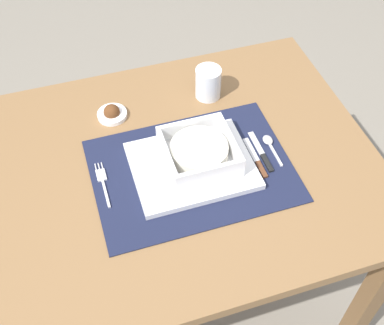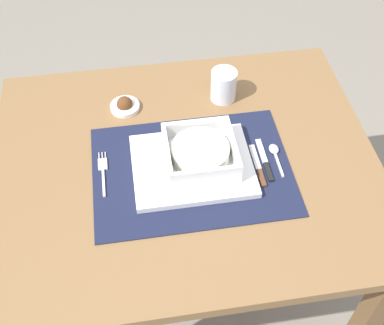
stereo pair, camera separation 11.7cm
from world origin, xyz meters
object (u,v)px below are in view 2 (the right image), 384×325
at_px(bread_knife, 258,168).
at_px(drinking_glass, 223,87).
at_px(porridge_bowl, 200,153).
at_px(spoon, 274,151).
at_px(butter_knife, 265,162).
at_px(fork, 103,170).
at_px(condiment_saucer, 125,105).
at_px(dining_table, 187,187).

xyz_separation_m(bread_knife, drinking_glass, (-0.04, 0.26, 0.03)).
distance_m(bread_knife, drinking_glass, 0.27).
distance_m(porridge_bowl, bread_knife, 0.15).
relative_size(spoon, butter_knife, 0.79).
relative_size(fork, spoon, 1.28).
xyz_separation_m(porridge_bowl, fork, (-0.23, 0.02, -0.04)).
bearing_deg(drinking_glass, porridge_bowl, -113.83).
height_order(bread_knife, condiment_saucer, condiment_saucer).
xyz_separation_m(dining_table, condiment_saucer, (-0.13, 0.21, 0.11)).
distance_m(dining_table, condiment_saucer, 0.27).
relative_size(spoon, drinking_glass, 1.23).
xyz_separation_m(fork, drinking_glass, (0.33, 0.21, 0.03)).
bearing_deg(bread_knife, porridge_bowl, 161.14).
relative_size(fork, drinking_glass, 1.57).
distance_m(fork, condiment_saucer, 0.22).
height_order(fork, butter_knife, butter_knife).
relative_size(porridge_bowl, condiment_saucer, 2.12).
relative_size(dining_table, porridge_bowl, 5.66).
relative_size(dining_table, fork, 6.86).
relative_size(bread_knife, condiment_saucer, 1.68).
xyz_separation_m(porridge_bowl, drinking_glass, (0.10, 0.23, -0.00)).
height_order(spoon, drinking_glass, drinking_glass).
bearing_deg(bread_knife, drinking_glass, 92.91).
height_order(spoon, condiment_saucer, condiment_saucer).
bearing_deg(fork, condiment_saucer, 68.51).
xyz_separation_m(porridge_bowl, butter_knife, (0.16, -0.02, -0.04)).
distance_m(fork, butter_knife, 0.39).
height_order(butter_knife, drinking_glass, drinking_glass).
bearing_deg(porridge_bowl, drinking_glass, 66.17).
distance_m(spoon, butter_knife, 0.04).
height_order(dining_table, drinking_glass, drinking_glass).
bearing_deg(porridge_bowl, butter_knife, -7.28).
distance_m(dining_table, bread_knife, 0.21).
xyz_separation_m(spoon, bread_knife, (-0.05, -0.04, -0.00)).
relative_size(porridge_bowl, drinking_glass, 1.90).
xyz_separation_m(dining_table, butter_knife, (0.19, -0.04, 0.11)).
relative_size(porridge_bowl, bread_knife, 1.26).
relative_size(butter_knife, condiment_saucer, 1.74).
height_order(fork, bread_knife, bread_knife).
xyz_separation_m(butter_knife, drinking_glass, (-0.06, 0.25, 0.03)).
distance_m(porridge_bowl, spoon, 0.19).
relative_size(porridge_bowl, butter_knife, 1.22).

